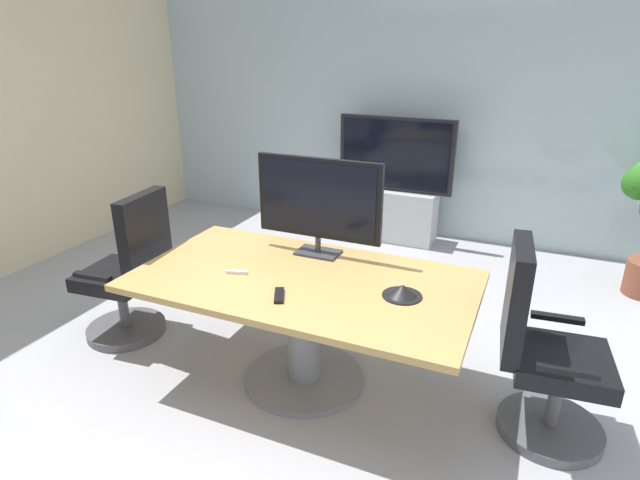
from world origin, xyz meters
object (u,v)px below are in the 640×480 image
(tv_monitor, at_px, (319,201))
(wall_display_unit, at_px, (394,199))
(office_chair_left, at_px, (130,279))
(conference_phone, at_px, (402,291))
(office_chair_right, at_px, (542,359))
(conference_table, at_px, (303,305))
(remote_control, at_px, (279,295))

(tv_monitor, distance_m, wall_display_unit, 2.36)
(office_chair_left, xyz_separation_m, conference_phone, (1.96, 0.02, 0.29))
(office_chair_left, relative_size, tv_monitor, 1.30)
(conference_phone, bearing_deg, office_chair_right, 7.25)
(conference_table, distance_m, remote_control, 0.33)
(office_chair_left, bearing_deg, conference_phone, 85.11)
(conference_table, bearing_deg, tv_monitor, 100.02)
(conference_table, xyz_separation_m, wall_display_unit, (-0.20, 2.65, -0.10))
(conference_phone, bearing_deg, remote_control, -155.75)
(tv_monitor, height_order, wall_display_unit, tv_monitor)
(office_chair_left, height_order, conference_phone, office_chair_left)
(office_chair_left, xyz_separation_m, remote_control, (1.34, -0.26, 0.27))
(office_chair_left, distance_m, wall_display_unit, 2.90)
(conference_table, height_order, remote_control, remote_control)
(office_chair_right, relative_size, wall_display_unit, 0.83)
(tv_monitor, xyz_separation_m, wall_display_unit, (-0.13, 2.27, -0.64))
(tv_monitor, height_order, conference_phone, tv_monitor)
(conference_table, bearing_deg, wall_display_unit, 94.25)
(office_chair_right, height_order, conference_phone, office_chair_right)
(conference_table, height_order, office_chair_left, office_chair_left)
(office_chair_left, distance_m, remote_control, 1.39)
(office_chair_right, bearing_deg, tv_monitor, 73.39)
(office_chair_right, height_order, tv_monitor, tv_monitor)
(conference_table, distance_m, conference_phone, 0.64)
(wall_display_unit, bearing_deg, tv_monitor, -86.73)
(office_chair_left, xyz_separation_m, office_chair_right, (2.71, 0.11, 0.00))
(office_chair_left, relative_size, remote_control, 6.41)
(tv_monitor, bearing_deg, office_chair_right, -11.10)
(remote_control, bearing_deg, wall_display_unit, 67.96)
(conference_table, xyz_separation_m, tv_monitor, (-0.07, 0.38, 0.54))
(wall_display_unit, bearing_deg, office_chair_left, -113.53)
(conference_phone, bearing_deg, tv_monitor, 150.70)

